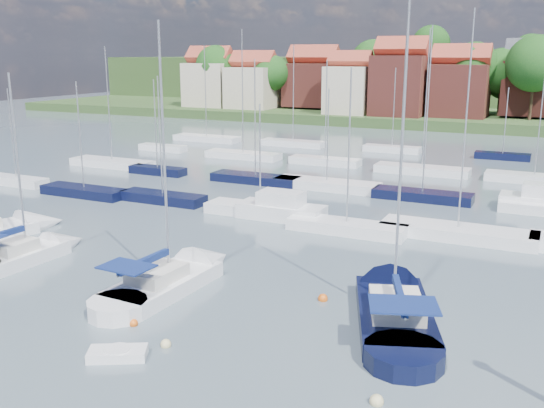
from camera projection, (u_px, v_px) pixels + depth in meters
The scene contains 12 objects.
ground at pixel (406, 179), 63.61m from camera, with size 260.00×260.00×0.00m, color #4D5B68.
sailboat_left at pixel (33, 253), 38.79m from camera, with size 2.94×9.38×12.70m.
sailboat_centre at pixel (179, 277), 34.68m from camera, with size 3.63×11.73×15.75m.
sailboat_navy at pixel (391, 302), 31.20m from camera, with size 7.65×13.45×18.00m.
sailboat_far at pixel (2, 231), 43.83m from camera, with size 6.10×11.12×14.31m.
tender at pixel (117, 354), 26.12m from camera, with size 2.74×2.21×0.54m.
buoy_c at pixel (134, 325), 29.34m from camera, with size 0.43×0.43×0.43m, color #D85914.
buoy_d at pixel (166, 346), 27.22m from camera, with size 0.49×0.49×0.49m, color beige.
buoy_e at pixel (323, 300), 32.32m from camera, with size 0.53×0.53×0.53m, color #D85914.
buoy_f at pixel (376, 404), 22.76m from camera, with size 0.55×0.55×0.55m, color beige.
marina_field at pixel (414, 186), 58.45m from camera, with size 79.62×41.41×15.93m.
far_shore_town at pixel (510, 90), 142.73m from camera, with size 212.46×90.00×22.27m.
Camera 1 is at (14.13, -22.37, 12.77)m, focal length 40.00 mm.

